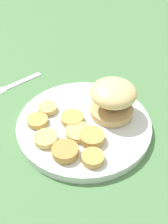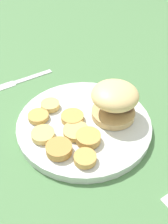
{
  "view_description": "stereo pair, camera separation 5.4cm",
  "coord_description": "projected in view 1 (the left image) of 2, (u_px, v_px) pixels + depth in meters",
  "views": [
    {
      "loc": [
        0.41,
        0.01,
        0.41
      ],
      "look_at": [
        0.0,
        0.0,
        0.04
      ],
      "focal_mm": 42.0,
      "sensor_mm": 36.0,
      "label": 1
    },
    {
      "loc": [
        0.4,
        0.06,
        0.41
      ],
      "look_at": [
        0.0,
        0.0,
        0.04
      ],
      "focal_mm": 42.0,
      "sensor_mm": 36.0,
      "label": 2
    }
  ],
  "objects": [
    {
      "name": "potato_round_7",
      "position": [
        65.0,
        151.0,
        0.49
      ],
      "size": [
        0.05,
        0.05,
        0.02
      ],
      "primitive_type": "cylinder",
      "color": "#BC8942",
      "rests_on": "dinner_plate"
    },
    {
      "name": "sandwich",
      "position": [
        113.0,
        97.0,
        0.55
      ],
      "size": [
        0.11,
        0.1,
        0.08
      ],
      "color": "tan",
      "rests_on": "dinner_plate"
    },
    {
      "name": "potato_round_4",
      "position": [
        78.0,
        132.0,
        0.53
      ],
      "size": [
        0.05,
        0.05,
        0.01
      ],
      "primitive_type": "cylinder",
      "color": "#DBB766",
      "rests_on": "dinner_plate"
    },
    {
      "name": "dinner_plate",
      "position": [
        84.0,
        124.0,
        0.57
      ],
      "size": [
        0.29,
        0.29,
        0.02
      ],
      "color": "silver",
      "rests_on": "ground_plane"
    },
    {
      "name": "potato_round_1",
      "position": [
        72.0,
        118.0,
        0.56
      ],
      "size": [
        0.05,
        0.05,
        0.01
      ],
      "primitive_type": "cylinder",
      "color": "tan",
      "rests_on": "dinner_plate"
    },
    {
      "name": "potato_round_0",
      "position": [
        37.0,
        121.0,
        0.55
      ],
      "size": [
        0.04,
        0.04,
        0.01
      ],
      "primitive_type": "cylinder",
      "color": "tan",
      "rests_on": "dinner_plate"
    },
    {
      "name": "ground_plane",
      "position": [
        84.0,
        127.0,
        0.57
      ],
      "size": [
        4.0,
        4.0,
        0.0
      ],
      "primitive_type": "plane",
      "color": "#4C7A47"
    },
    {
      "name": "potato_round_6",
      "position": [
        93.0,
        158.0,
        0.48
      ],
      "size": [
        0.04,
        0.04,
        0.01
      ],
      "primitive_type": "cylinder",
      "color": "tan",
      "rests_on": "dinner_plate"
    },
    {
      "name": "fork",
      "position": [
        14.0,
        84.0,
        0.69
      ],
      "size": [
        0.12,
        0.13,
        0.0
      ],
      "color": "silver",
      "rests_on": "ground_plane"
    },
    {
      "name": "potato_round_5",
      "position": [
        47.0,
        108.0,
        0.58
      ],
      "size": [
        0.04,
        0.04,
        0.01
      ],
      "primitive_type": "cylinder",
      "color": "#DBB766",
      "rests_on": "dinner_plate"
    },
    {
      "name": "potato_round_2",
      "position": [
        92.0,
        137.0,
        0.51
      ],
      "size": [
        0.05,
        0.05,
        0.02
      ],
      "primitive_type": "cylinder",
      "color": "tan",
      "rests_on": "dinner_plate"
    },
    {
      "name": "potato_round_3",
      "position": [
        46.0,
        138.0,
        0.51
      ],
      "size": [
        0.05,
        0.05,
        0.01
      ],
      "primitive_type": "cylinder",
      "color": "#DBB766",
      "rests_on": "dinner_plate"
    }
  ]
}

